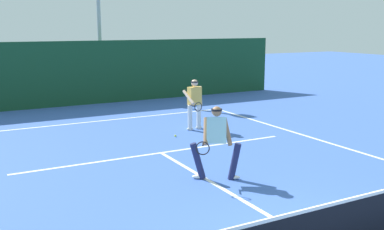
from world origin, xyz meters
The scene contains 8 objects.
court_line_baseline_far centered at (0.00, 11.23, 0.00)m, with size 9.46×0.10×0.01m, color white.
court_line_service centered at (0.00, 6.44, 0.00)m, with size 7.71×0.10×0.01m, color white.
court_line_centre centered at (0.00, 3.20, 0.00)m, with size 0.10×6.40×0.01m, color white.
tennis_net centered at (0.00, 0.00, 0.50)m, with size 10.37×0.09×1.08m.
player_near centered at (0.19, 3.94, 0.91)m, with size 1.19×0.81×1.65m.
player_far centered at (2.13, 8.45, 0.91)m, with size 0.67×0.92×1.65m.
tennis_ball centered at (1.13, 7.86, 0.03)m, with size 0.07×0.07×0.07m, color #D1E033.
back_fence_windscreen centered at (0.00, 14.90, 1.36)m, with size 19.70×0.12×2.73m, color #164327.
Camera 1 is at (-4.83, -4.22, 3.35)m, focal length 42.26 mm.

